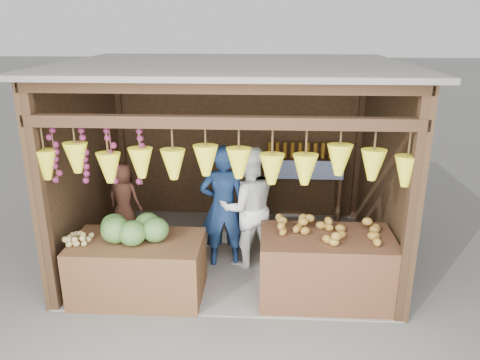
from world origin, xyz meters
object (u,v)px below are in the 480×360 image
man_standing (223,207)px  vendor_seated (124,198)px  counter_left (139,268)px  woman_standing (248,207)px  counter_right (325,268)px

man_standing → vendor_seated: man_standing is taller
counter_left → man_standing: 1.33m
man_standing → woman_standing: bearing=-179.3°
man_standing → woman_standing: (0.32, 0.04, -0.01)m
counter_right → vendor_seated: 2.93m
woman_standing → vendor_seated: size_ratio=1.65×
woman_standing → vendor_seated: bearing=-28.1°
man_standing → woman_standing: 0.32m
counter_left → vendor_seated: vendor_seated is taller
counter_right → man_standing: bearing=148.9°
counter_right → counter_left: bearing=-178.8°
counter_left → man_standing: (0.94, 0.81, 0.48)m
counter_right → man_standing: (-1.27, 0.76, 0.43)m
counter_left → counter_right: bearing=1.2°
vendor_seated → counter_right: bearing=174.7°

